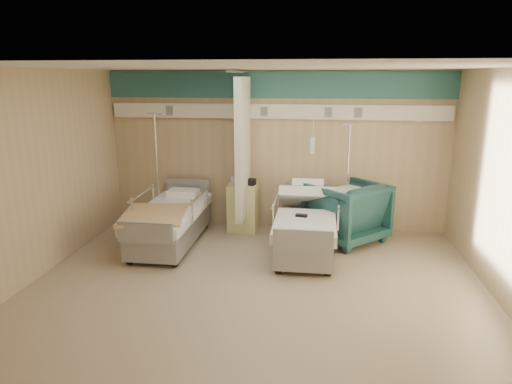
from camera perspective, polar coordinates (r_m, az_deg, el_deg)
ground at (r=6.19m, az=0.00°, el=-11.54°), size 6.00×5.00×0.00m
room_walls at (r=5.88m, az=0.05°, el=6.15°), size 6.04×5.04×2.82m
bed_right at (r=7.22m, az=6.21°, el=-5.05°), size 1.00×2.16×0.63m
bed_left at (r=7.60m, az=-10.65°, el=-4.22°), size 1.00×2.16×0.63m
bedside_cabinet at (r=8.15m, az=-1.65°, el=-1.89°), size 0.50×0.48×0.85m
visitor_armchair at (r=7.74m, az=11.22°, el=-2.42°), size 1.55×1.55×1.01m
waffle_blanket at (r=7.58m, az=11.66°, el=1.39°), size 0.75×0.76×0.06m
iv_stand_right at (r=7.95m, az=11.13°, el=-2.79°), size 0.35×0.35×1.94m
iv_stand_left at (r=8.46m, az=-12.01°, el=-1.58°), size 0.37×0.37×2.08m
call_remote at (r=6.94m, az=5.70°, el=-2.93°), size 0.19×0.11×0.04m
tan_blanket at (r=7.12m, az=-12.64°, el=-2.77°), size 1.12×1.31×0.04m
toiletry_bag at (r=7.96m, az=-0.81°, el=1.30°), size 0.23×0.18×0.11m
white_cup at (r=8.17m, az=-2.89°, el=1.66°), size 0.09×0.09×0.12m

